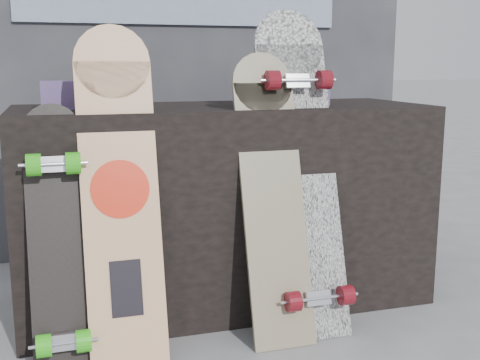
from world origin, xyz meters
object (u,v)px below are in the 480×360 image
object	(u,v)px
longboard_cascadia	(301,164)
vendor_table	(224,205)
skateboard_dark	(58,236)
longboard_geisha	(120,184)
longboard_celtic	(272,187)

from	to	relation	value
longboard_cascadia	vendor_table	bearing A→B (deg)	125.89
vendor_table	skateboard_dark	bearing A→B (deg)	-150.71
skateboard_dark	vendor_table	bearing A→B (deg)	29.29
longboard_cascadia	skateboard_dark	distance (m)	0.88
vendor_table	longboard_geisha	xyz separation A→B (m)	(-0.45, -0.34, 0.18)
vendor_table	longboard_celtic	world-z (taller)	longboard_celtic
vendor_table	longboard_celtic	bearing A→B (deg)	-75.98
longboard_geisha	vendor_table	bearing A→B (deg)	36.98
longboard_celtic	longboard_cascadia	size ratio (longest dim) A/B	0.86
skateboard_dark	longboard_cascadia	bearing A→B (deg)	4.90
longboard_geisha	skateboard_dark	world-z (taller)	longboard_geisha
longboard_celtic	skateboard_dark	size ratio (longest dim) A/B	1.20
longboard_geisha	longboard_cascadia	bearing A→B (deg)	4.05
vendor_table	skateboard_dark	distance (m)	0.74
longboard_cascadia	skateboard_dark	xyz separation A→B (m)	(-0.85, -0.07, -0.18)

